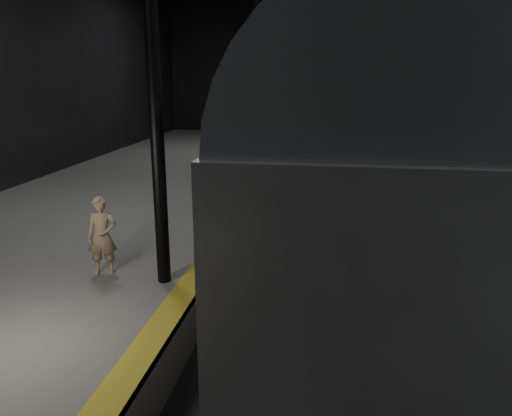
# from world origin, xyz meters

# --- Properties ---
(ground) EXTENTS (44.00, 44.00, 0.00)m
(ground) POSITION_xyz_m (0.00, 0.00, 0.00)
(ground) COLOR black
(ground) RESTS_ON ground
(platform_left) EXTENTS (9.00, 43.80, 1.00)m
(platform_left) POSITION_xyz_m (-7.50, 0.00, 0.50)
(platform_left) COLOR #535350
(platform_left) RESTS_ON ground
(tactile_strip) EXTENTS (0.50, 43.80, 0.01)m
(tactile_strip) POSITION_xyz_m (-3.25, 0.00, 1.00)
(tactile_strip) COLOR olive
(tactile_strip) RESTS_ON platform_left
(track) EXTENTS (2.40, 43.00, 0.24)m
(track) POSITION_xyz_m (0.00, 0.00, 0.07)
(track) COLOR #3F3328
(track) RESTS_ON ground
(train) EXTENTS (3.26, 21.81, 5.83)m
(train) POSITION_xyz_m (-0.00, 1.57, 3.25)
(train) COLOR gray
(train) RESTS_ON ground
(woman) EXTENTS (0.68, 0.52, 1.65)m
(woman) POSITION_xyz_m (-5.14, -3.85, 1.82)
(woman) COLOR #9B805F
(woman) RESTS_ON platform_left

